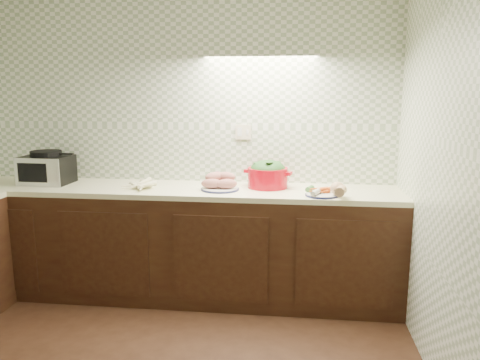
# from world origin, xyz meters

# --- Properties ---
(room) EXTENTS (3.60, 3.60, 2.60)m
(room) POSITION_xyz_m (0.00, 0.00, 1.63)
(room) COLOR black
(room) RESTS_ON ground
(counter) EXTENTS (3.60, 3.60, 0.90)m
(counter) POSITION_xyz_m (-0.68, 0.68, 0.45)
(counter) COLOR black
(counter) RESTS_ON ground
(toaster_oven) EXTENTS (0.39, 0.31, 0.27)m
(toaster_oven) POSITION_xyz_m (-1.05, 1.53, 1.03)
(toaster_oven) COLOR black
(toaster_oven) RESTS_ON counter
(parsnip_pile) EXTENTS (0.32, 0.33, 0.06)m
(parsnip_pile) POSITION_xyz_m (-0.25, 1.45, 0.93)
(parsnip_pile) COLOR beige
(parsnip_pile) RESTS_ON counter
(sweet_potato_plate) EXTENTS (0.29, 0.29, 0.13)m
(sweet_potato_plate) POSITION_xyz_m (0.40, 1.46, 0.95)
(sweet_potato_plate) COLOR #161942
(sweet_potato_plate) RESTS_ON counter
(onion_bowl) EXTENTS (0.15, 0.15, 0.11)m
(onion_bowl) POSITION_xyz_m (0.37, 1.62, 0.94)
(onion_bowl) COLOR black
(onion_bowl) RESTS_ON counter
(dutch_oven) EXTENTS (0.39, 0.39, 0.22)m
(dutch_oven) POSITION_xyz_m (0.77, 1.59, 1.01)
(dutch_oven) COLOR #B30716
(dutch_oven) RESTS_ON counter
(veg_plate) EXTENTS (0.32, 0.28, 0.11)m
(veg_plate) POSITION_xyz_m (1.22, 1.32, 0.94)
(veg_plate) COLOR #161942
(veg_plate) RESTS_ON counter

